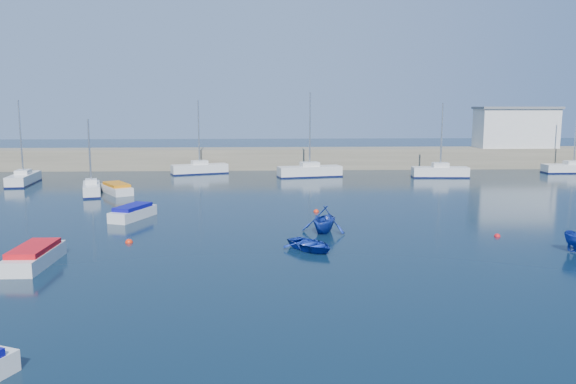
{
  "coord_description": "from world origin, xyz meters",
  "views": [
    {
      "loc": [
        -2.92,
        -26.02,
        8.16
      ],
      "look_at": [
        -1.05,
        15.98,
        1.6
      ],
      "focal_mm": 35.0,
      "sensor_mm": 36.0,
      "label": 1
    }
  ],
  "objects_px": {
    "sailboat_3": "(92,189)",
    "sailboat_8": "(573,168)",
    "sailboat_5": "(200,168)",
    "motorboat_0": "(34,256)",
    "sailboat_4": "(24,178)",
    "sailboat_7": "(440,172)",
    "dinghy_left": "(324,219)",
    "harbor_office": "(516,128)",
    "motorboat_1": "(133,212)",
    "sailboat_6": "(310,171)",
    "dinghy_center": "(311,245)",
    "motorboat_2": "(117,188)"
  },
  "relations": [
    {
      "from": "sailboat_8",
      "to": "harbor_office",
      "type": "bearing_deg",
      "value": 35.75
    },
    {
      "from": "sailboat_7",
      "to": "dinghy_center",
      "type": "bearing_deg",
      "value": 154.22
    },
    {
      "from": "dinghy_center",
      "to": "dinghy_left",
      "type": "relative_size",
      "value": 0.98
    },
    {
      "from": "sailboat_3",
      "to": "motorboat_0",
      "type": "bearing_deg",
      "value": -96.81
    },
    {
      "from": "sailboat_4",
      "to": "sailboat_7",
      "type": "relative_size",
      "value": 1.03
    },
    {
      "from": "sailboat_7",
      "to": "motorboat_2",
      "type": "distance_m",
      "value": 35.15
    },
    {
      "from": "sailboat_8",
      "to": "dinghy_left",
      "type": "bearing_deg",
      "value": 132.12
    },
    {
      "from": "sailboat_3",
      "to": "motorboat_1",
      "type": "relative_size",
      "value": 1.58
    },
    {
      "from": "sailboat_4",
      "to": "sailboat_5",
      "type": "bearing_deg",
      "value": 18.59
    },
    {
      "from": "sailboat_8",
      "to": "sailboat_4",
      "type": "bearing_deg",
      "value": 96.24
    },
    {
      "from": "harbor_office",
      "to": "sailboat_6",
      "type": "distance_m",
      "value": 29.23
    },
    {
      "from": "motorboat_0",
      "to": "dinghy_left",
      "type": "bearing_deg",
      "value": 23.88
    },
    {
      "from": "sailboat_6",
      "to": "dinghy_left",
      "type": "distance_m",
      "value": 28.29
    },
    {
      "from": "motorboat_2",
      "to": "dinghy_left",
      "type": "bearing_deg",
      "value": -75.58
    },
    {
      "from": "dinghy_left",
      "to": "sailboat_5",
      "type": "bearing_deg",
      "value": 129.9
    },
    {
      "from": "dinghy_center",
      "to": "sailboat_3",
      "type": "bearing_deg",
      "value": 94.6
    },
    {
      "from": "sailboat_8",
      "to": "sailboat_6",
      "type": "bearing_deg",
      "value": 93.85
    },
    {
      "from": "motorboat_0",
      "to": "harbor_office",
      "type": "bearing_deg",
      "value": 44.64
    },
    {
      "from": "harbor_office",
      "to": "motorboat_2",
      "type": "bearing_deg",
      "value": -156.93
    },
    {
      "from": "sailboat_8",
      "to": "sailboat_5",
      "type": "bearing_deg",
      "value": 88.46
    },
    {
      "from": "sailboat_3",
      "to": "motorboat_1",
      "type": "distance_m",
      "value": 12.92
    },
    {
      "from": "harbor_office",
      "to": "motorboat_2",
      "type": "xyz_separation_m",
      "value": [
        -46.55,
        -19.83,
        -4.64
      ]
    },
    {
      "from": "motorboat_1",
      "to": "motorboat_2",
      "type": "bearing_deg",
      "value": 130.16
    },
    {
      "from": "harbor_office",
      "to": "motorboat_1",
      "type": "distance_m",
      "value": 53.18
    },
    {
      "from": "sailboat_5",
      "to": "sailboat_6",
      "type": "bearing_deg",
      "value": -124.37
    },
    {
      "from": "sailboat_5",
      "to": "motorboat_0",
      "type": "bearing_deg",
      "value": 153.92
    },
    {
      "from": "motorboat_2",
      "to": "sailboat_6",
      "type": "bearing_deg",
      "value": -0.72
    },
    {
      "from": "sailboat_4",
      "to": "motorboat_1",
      "type": "distance_m",
      "value": 24.15
    },
    {
      "from": "harbor_office",
      "to": "dinghy_left",
      "type": "xyz_separation_m",
      "value": [
        -29.01,
        -36.76,
        -4.24
      ]
    },
    {
      "from": "sailboat_3",
      "to": "motorboat_0",
      "type": "xyz_separation_m",
      "value": [
        3.95,
        -23.03,
        -0.08
      ]
    },
    {
      "from": "sailboat_6",
      "to": "motorboat_1",
      "type": "xyz_separation_m",
      "value": [
        -14.73,
        -23.33,
        -0.19
      ]
    },
    {
      "from": "sailboat_8",
      "to": "motorboat_1",
      "type": "height_order",
      "value": "sailboat_8"
    },
    {
      "from": "harbor_office",
      "to": "motorboat_0",
      "type": "xyz_separation_m",
      "value": [
        -44.68,
        -43.59,
        -4.61
      ]
    },
    {
      "from": "motorboat_0",
      "to": "motorboat_2",
      "type": "distance_m",
      "value": 23.83
    },
    {
      "from": "motorboat_1",
      "to": "sailboat_7",
      "type": "bearing_deg",
      "value": 57.71
    },
    {
      "from": "sailboat_6",
      "to": "dinghy_center",
      "type": "bearing_deg",
      "value": 162.73
    },
    {
      "from": "sailboat_8",
      "to": "dinghy_center",
      "type": "xyz_separation_m",
      "value": [
        -34.8,
        -35.0,
        -0.24
      ]
    },
    {
      "from": "sailboat_3",
      "to": "dinghy_left",
      "type": "height_order",
      "value": "sailboat_3"
    },
    {
      "from": "harbor_office",
      "to": "dinghy_center",
      "type": "relative_size",
      "value": 3.13
    },
    {
      "from": "motorboat_0",
      "to": "motorboat_1",
      "type": "bearing_deg",
      "value": 79.07
    },
    {
      "from": "sailboat_3",
      "to": "sailboat_5",
      "type": "distance_m",
      "value": 17.4
    },
    {
      "from": "sailboat_5",
      "to": "sailboat_6",
      "type": "xyz_separation_m",
      "value": [
        12.88,
        -3.33,
        0.04
      ]
    },
    {
      "from": "sailboat_7",
      "to": "dinghy_left",
      "type": "xyz_separation_m",
      "value": [
        -16.13,
        -27.02,
        0.19
      ]
    },
    {
      "from": "sailboat_3",
      "to": "sailboat_8",
      "type": "height_order",
      "value": "sailboat_8"
    },
    {
      "from": "sailboat_4",
      "to": "dinghy_left",
      "type": "distance_m",
      "value": 37.13
    },
    {
      "from": "sailboat_4",
      "to": "motorboat_2",
      "type": "relative_size",
      "value": 1.77
    },
    {
      "from": "harbor_office",
      "to": "sailboat_3",
      "type": "height_order",
      "value": "harbor_office"
    },
    {
      "from": "sailboat_3",
      "to": "sailboat_4",
      "type": "xyz_separation_m",
      "value": [
        -9.12,
        7.31,
        0.02
      ]
    },
    {
      "from": "sailboat_4",
      "to": "sailboat_8",
      "type": "xyz_separation_m",
      "value": [
        62.28,
        7.0,
        -0.02
      ]
    },
    {
      "from": "sailboat_6",
      "to": "dinghy_left",
      "type": "xyz_separation_m",
      "value": [
        -1.4,
        -28.26,
        0.19
      ]
    }
  ]
}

